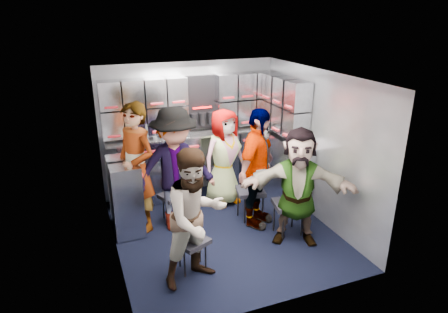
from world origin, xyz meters
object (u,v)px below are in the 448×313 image
object	(u,v)px
jump_seat_center	(220,173)
jump_seat_near_right	(289,206)
jump_seat_mid_left	(173,197)
attendant_arc_b	(175,170)
attendant_arc_e	(298,187)
jump_seat_mid_right	(251,193)
attendant_arc_c	(224,157)
attendant_arc_d	(257,169)
jump_seat_near_left	(192,243)
attendant_arc_a	(196,218)
attendant_standing	(136,168)

from	to	relation	value
jump_seat_center	jump_seat_near_right	bearing A→B (deg)	-71.63
jump_seat_center	jump_seat_near_right	distance (m)	1.43
jump_seat_mid_left	attendant_arc_b	world-z (taller)	attendant_arc_b
jump_seat_mid_left	attendant_arc_b	bearing A→B (deg)	-90.00
attendant_arc_e	jump_seat_mid_right	bearing A→B (deg)	138.72
attendant_arc_c	attendant_arc_d	distance (m)	0.81
attendant_arc_d	jump_seat_mid_left	bearing A→B (deg)	112.42
jump_seat_near_left	jump_seat_near_right	world-z (taller)	jump_seat_near_right
attendant_arc_c	attendant_arc_d	size ratio (longest dim) A/B	0.90
attendant_arc_b	attendant_arc_e	world-z (taller)	attendant_arc_b
jump_seat_mid_left	attendant_arc_d	world-z (taller)	attendant_arc_d
attendant_arc_a	attendant_arc_c	xyz separation A→B (m)	(0.97, 1.66, -0.03)
attendant_arc_c	attendant_arc_d	world-z (taller)	attendant_arc_d
jump_seat_mid_left	attendant_arc_c	world-z (taller)	attendant_arc_c
jump_seat_near_left	attendant_arc_c	distance (m)	1.81
jump_seat_mid_left	attendant_arc_c	bearing A→B (deg)	17.66
jump_seat_mid_left	attendant_standing	xyz separation A→B (m)	(-0.48, -0.03, 0.52)
jump_seat_mid_left	attendant_arc_c	distance (m)	0.99
jump_seat_mid_left	jump_seat_near_right	distance (m)	1.60
jump_seat_near_left	attendant_arc_a	bearing A→B (deg)	-90.00
attendant_arc_a	attendant_arc_e	bearing A→B (deg)	-3.36
jump_seat_near_left	jump_seat_near_right	size ratio (longest dim) A/B	0.95
jump_seat_center	attendant_arc_a	size ratio (longest dim) A/B	0.32
jump_seat_near_right	attendant_standing	size ratio (longest dim) A/B	0.26
jump_seat_center	attendant_arc_a	world-z (taller)	attendant_arc_a
jump_seat_near_left	attendant_arc_e	xyz separation A→B (m)	(1.42, 0.12, 0.41)
attendant_arc_c	attendant_arc_e	bearing A→B (deg)	-87.29
jump_seat_near_right	attendant_arc_a	world-z (taller)	attendant_arc_a
jump_seat_mid_right	jump_seat_near_right	size ratio (longest dim) A/B	0.98
jump_seat_near_left	jump_seat_center	size ratio (longest dim) A/B	0.88
jump_seat_near_right	attendant_arc_e	world-z (taller)	attendant_arc_e
jump_seat_mid_left	attendant_arc_d	xyz separation A→B (m)	(1.04, -0.51, 0.47)
jump_seat_mid_right	attendant_arc_c	bearing A→B (deg)	105.05
attendant_arc_b	attendant_arc_c	world-z (taller)	attendant_arc_b
jump_seat_mid_left	jump_seat_near_right	bearing A→B (deg)	-34.23
attendant_arc_e	jump_seat_center	bearing A→B (deg)	134.09
attendant_arc_b	attendant_arc_e	distance (m)	1.61
attendant_arc_b	attendant_arc_e	size ratio (longest dim) A/B	1.11
jump_seat_mid_left	jump_seat_center	distance (m)	0.99
jump_seat_near_right	attendant_arc_b	distance (m)	1.57
jump_seat_mid_left	attendant_arc_a	size ratio (longest dim) A/B	0.28
attendant_standing	jump_seat_mid_left	bearing A→B (deg)	61.54
jump_seat_near_left	jump_seat_center	bearing A→B (deg)	59.74
jump_seat_mid_left	attendant_arc_b	distance (m)	0.52
attendant_standing	attendant_arc_c	size ratio (longest dim) A/B	1.18
attendant_arc_a	attendant_arc_c	size ratio (longest dim) A/B	1.04
jump_seat_near_right	attendant_arc_d	xyz separation A→B (m)	(-0.29, 0.39, 0.42)
jump_seat_near_right	jump_seat_mid_left	bearing A→B (deg)	145.77
jump_seat_mid_right	jump_seat_near_left	bearing A→B (deg)	-142.44
jump_seat_center	attendant_arc_d	bearing A→B (deg)	-80.41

